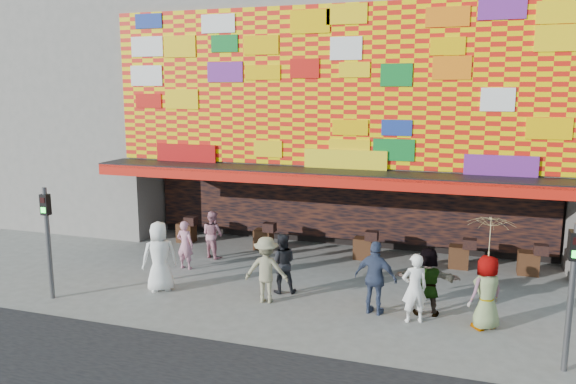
# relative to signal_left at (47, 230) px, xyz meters

# --- Properties ---
(ground) EXTENTS (90.00, 90.00, 0.00)m
(ground) POSITION_rel_signal_left_xyz_m (6.20, 1.50, -1.86)
(ground) COLOR slate
(ground) RESTS_ON ground
(shop_building) EXTENTS (15.20, 9.40, 10.00)m
(shop_building) POSITION_rel_signal_left_xyz_m (6.20, 9.68, 3.37)
(shop_building) COLOR gray
(shop_building) RESTS_ON ground
(neighbor_left) EXTENTS (11.00, 8.00, 12.00)m
(neighbor_left) POSITION_rel_signal_left_xyz_m (-6.80, 9.50, 4.14)
(neighbor_left) COLOR gray
(neighbor_left) RESTS_ON ground
(signal_left) EXTENTS (0.22, 0.20, 3.00)m
(signal_left) POSITION_rel_signal_left_xyz_m (0.00, 0.00, 0.00)
(signal_left) COLOR #59595B
(signal_left) RESTS_ON ground
(signal_right) EXTENTS (0.22, 0.20, 3.00)m
(signal_right) POSITION_rel_signal_left_xyz_m (12.40, 0.00, 0.00)
(signal_right) COLOR #59595B
(signal_right) RESTS_ON ground
(ped_a) EXTENTS (1.13, 1.08, 1.95)m
(ped_a) POSITION_rel_signal_left_xyz_m (2.44, 1.41, -0.89)
(ped_a) COLOR white
(ped_a) RESTS_ON ground
(ped_b) EXTENTS (0.57, 0.39, 1.52)m
(ped_b) POSITION_rel_signal_left_xyz_m (2.17, 3.34, -1.10)
(ped_b) COLOR #CC849E
(ped_b) RESTS_ON ground
(ped_c) EXTENTS (0.97, 0.86, 1.66)m
(ped_c) POSITION_rel_signal_left_xyz_m (5.67, 2.34, -1.03)
(ped_c) COLOR black
(ped_c) RESTS_ON ground
(ped_d) EXTENTS (1.23, 0.84, 1.75)m
(ped_d) POSITION_rel_signal_left_xyz_m (5.51, 1.56, -0.99)
(ped_d) COLOR gray
(ped_d) RESTS_ON ground
(ped_e) EXTENTS (1.15, 0.66, 1.85)m
(ped_e) POSITION_rel_signal_left_xyz_m (8.34, 1.67, -0.94)
(ped_e) COLOR #384362
(ped_e) RESTS_ON ground
(ped_f) EXTENTS (1.64, 0.68, 1.72)m
(ped_f) POSITION_rel_signal_left_xyz_m (9.56, 2.02, -1.00)
(ped_f) COLOR gray
(ped_f) RESTS_ON ground
(ped_g) EXTENTS (1.02, 0.98, 1.76)m
(ped_g) POSITION_rel_signal_left_xyz_m (10.92, 1.60, -0.98)
(ped_g) COLOR gray
(ped_g) RESTS_ON ground
(ped_h) EXTENTS (0.73, 0.62, 1.69)m
(ped_h) POSITION_rel_signal_left_xyz_m (9.30, 1.46, -1.02)
(ped_h) COLOR white
(ped_h) RESTS_ON ground
(ped_i) EXTENTS (0.93, 0.84, 1.56)m
(ped_i) POSITION_rel_signal_left_xyz_m (2.46, 4.68, -1.08)
(ped_i) COLOR #CC8496
(ped_i) RESTS_ON ground
(parasol) EXTENTS (1.24, 1.26, 1.93)m
(parasol) POSITION_rel_signal_left_xyz_m (10.92, 1.60, 0.33)
(parasol) COLOR #F8EA9C
(parasol) RESTS_ON ground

